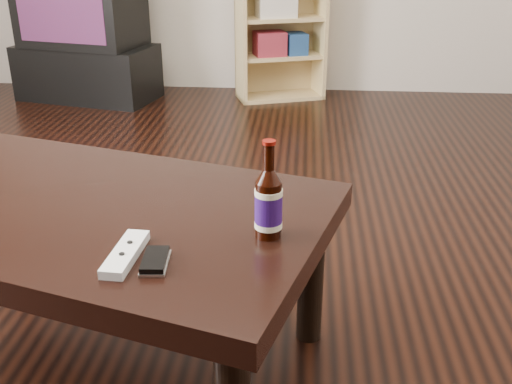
# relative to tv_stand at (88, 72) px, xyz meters

# --- Properties ---
(floor) EXTENTS (5.00, 6.00, 0.01)m
(floor) POSITION_rel_tv_stand_xyz_m (1.09, -2.60, -0.20)
(floor) COLOR black
(floor) RESTS_ON ground
(tv_stand) EXTENTS (1.08, 0.70, 0.40)m
(tv_stand) POSITION_rel_tv_stand_xyz_m (0.00, 0.00, 0.00)
(tv_stand) COLOR black
(tv_stand) RESTS_ON floor
(tv) EXTENTS (0.91, 0.68, 0.61)m
(tv) POSITION_rel_tv_stand_xyz_m (-0.00, -0.00, 0.51)
(tv) COLOR black
(tv) RESTS_ON tv_stand
(bookshelf) EXTENTS (0.69, 0.48, 1.17)m
(bookshelf) POSITION_rel_tv_stand_xyz_m (1.42, 0.15, 0.41)
(bookshelf) COLOR #A27D56
(bookshelf) RESTS_ON floor
(coffee_table) EXTENTS (1.52, 1.14, 0.51)m
(coffee_table) POSITION_rel_tv_stand_xyz_m (1.01, -2.88, 0.24)
(coffee_table) COLOR black
(coffee_table) RESTS_ON floor
(beer_bottle) EXTENTS (0.07, 0.07, 0.25)m
(beer_bottle) POSITION_rel_tv_stand_xyz_m (1.54, -3.04, 0.40)
(beer_bottle) COLOR black
(beer_bottle) RESTS_ON coffee_table
(phone) EXTENTS (0.07, 0.11, 0.02)m
(phone) POSITION_rel_tv_stand_xyz_m (1.30, -3.19, 0.32)
(phone) COLOR silver
(phone) RESTS_ON coffee_table
(remote) EXTENTS (0.07, 0.20, 0.02)m
(remote) POSITION_rel_tv_stand_xyz_m (1.22, -3.17, 0.32)
(remote) COLOR silver
(remote) RESTS_ON coffee_table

